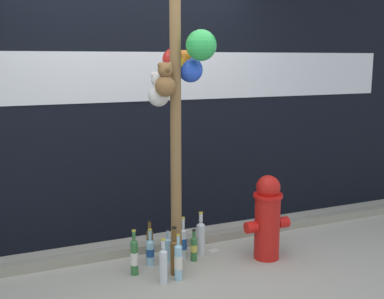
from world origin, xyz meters
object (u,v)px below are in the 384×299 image
bottle_9 (174,255)px  bottle_0 (134,256)px  bottle_6 (150,251)px  bottle_3 (163,264)px  bottle_4 (194,248)px  bottle_2 (168,249)px  bottle_1 (182,240)px  bottle_10 (201,237)px  bottle_5 (183,242)px  bottle_7 (178,261)px  memorial_post (180,52)px  bottle_8 (150,243)px  fire_hydrant (267,217)px

bottle_9 → bottle_0: bearing=157.1°
bottle_0 → bottle_6: bottle_0 is taller
bottle_3 → bottle_4: bottle_3 is taller
bottle_2 → bottle_9: size_ratio=0.74×
bottle_1 → bottle_10: bottle_10 is taller
bottle_3 → bottle_4: 0.49m
bottle_5 → bottle_7: size_ratio=1.00×
bottle_3 → memorial_post: bearing=40.9°
bottle_4 → bottle_9: (-0.26, -0.19, 0.05)m
bottle_1 → bottle_9: bearing=-120.6°
bottle_6 → bottle_10: size_ratio=0.81×
bottle_9 → bottle_10: 0.48m
bottle_1 → bottle_3: size_ratio=0.90×
bottle_4 → memorial_post: bearing=-150.5°
bottle_7 → bottle_8: size_ratio=1.05×
bottle_10 → fire_hydrant: bearing=-32.2°
bottle_1 → bottle_2: bottle_1 is taller
bottle_10 → bottle_6: bearing=-175.4°
bottle_3 → bottle_6: bearing=87.7°
bottle_2 → bottle_4: bottle_2 is taller
bottle_2 → memorial_post: bearing=-70.6°
bottle_10 → bottle_9: bearing=-141.7°
bottle_4 → bottle_5: bottle_5 is taller
bottle_0 → bottle_2: size_ratio=1.26×
fire_hydrant → bottle_3: 1.05m
bottle_5 → bottle_0: bearing=-163.8°
bottle_0 → bottle_8: bottle_0 is taller
bottle_6 → bottle_8: size_ratio=0.89×
bottle_6 → bottle_10: 0.50m
fire_hydrant → bottle_5: (-0.69, 0.29, -0.23)m
bottle_0 → bottle_6: 0.23m
bottle_4 → bottle_7: (-0.27, -0.29, 0.04)m
bottle_2 → bottle_5: bearing=8.1°
bottle_3 → bottle_6: (0.01, 0.36, -0.03)m
bottle_7 → bottle_1: bearing=64.6°
fire_hydrant → bottle_3: (-1.02, -0.09, -0.23)m
bottle_3 → bottle_7: 0.13m
bottle_6 → bottle_8: 0.12m
bottle_1 → bottle_2: size_ratio=1.08×
bottle_0 → bottle_6: size_ratio=1.19×
fire_hydrant → bottle_6: size_ratio=2.34×
bottle_9 → bottle_10: bearing=38.3°
bottle_9 → bottle_10: (0.38, 0.30, -0.00)m
bottle_4 → bottle_5: bearing=127.1°
bottle_0 → fire_hydrant: bearing=-7.0°
bottle_8 → bottle_7: bearing=-80.4°
bottle_6 → bottle_1: bearing=17.4°
bottle_4 → bottle_8: bearing=152.5°
bottle_5 → bottle_7: same height
memorial_post → bottle_1: 1.70m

